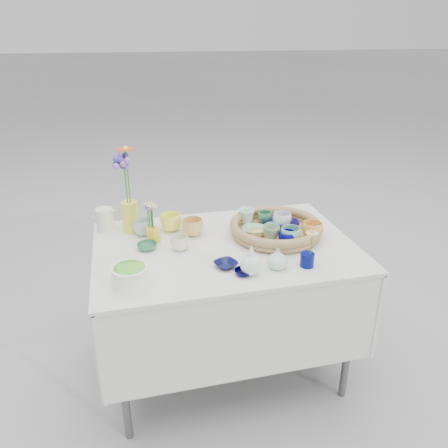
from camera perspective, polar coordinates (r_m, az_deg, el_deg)
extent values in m
plane|color=#9C9C9C|center=(2.58, 0.11, -18.16)|extent=(80.00, 80.00, 0.00)
imported|color=#0D066B|center=(2.33, 6.43, 0.27)|extent=(0.15, 0.15, 0.03)
imported|color=#0A0240|center=(2.31, 8.26, 0.00)|extent=(0.14, 0.14, 0.03)
imported|color=#F7AA44|center=(2.21, 11.46, -0.76)|extent=(0.10, 0.10, 0.08)
imported|color=#469872|center=(2.26, 7.02, -0.57)|extent=(0.14, 0.14, 0.03)
imported|color=#7CA47A|center=(2.14, 6.14, -1.23)|extent=(0.11, 0.11, 0.08)
imported|color=#7CC1A0|center=(2.22, 3.94, -0.83)|extent=(0.15, 0.15, 0.03)
imported|color=#BEFAE5|center=(2.33, 2.97, 1.06)|extent=(0.11, 0.11, 0.08)
imported|color=white|center=(2.30, 7.60, 0.53)|extent=(0.12, 0.12, 0.08)
imported|color=#7FAED4|center=(2.42, 7.12, 1.08)|extent=(0.12, 0.12, 0.02)
imported|color=#040671|center=(2.12, 8.23, -1.81)|extent=(0.09, 0.09, 0.07)
imported|color=#F5CD73|center=(2.20, 4.40, -1.18)|extent=(0.11, 0.11, 0.03)
imported|color=#78C3A3|center=(2.13, 8.67, -1.45)|extent=(0.12, 0.12, 0.08)
imported|color=#3F9954|center=(2.35, 5.34, 0.93)|extent=(0.10, 0.10, 0.06)
imported|color=#FCFF4F|center=(2.30, -6.94, 0.21)|extent=(0.12, 0.12, 0.09)
imported|color=tan|center=(2.23, -4.12, -0.41)|extent=(0.13, 0.13, 0.09)
imported|color=#2C7046|center=(2.13, -10.02, -2.90)|extent=(0.12, 0.12, 0.03)
imported|color=beige|center=(2.09, -5.81, -2.49)|extent=(0.09, 0.09, 0.07)
imported|color=#0B0E3D|center=(1.95, 0.25, -5.29)|extent=(0.13, 0.13, 0.02)
imported|color=#AACBC7|center=(2.27, -10.47, -0.40)|extent=(0.11, 0.11, 0.08)
imported|color=#010030|center=(1.89, 2.53, -6.32)|extent=(0.08, 0.08, 0.02)
imported|color=#ADE2C8|center=(1.93, 6.99, -4.47)|extent=(0.11, 0.11, 0.10)
cylinder|color=#010756|center=(1.98, 10.81, -4.61)|extent=(0.06, 0.06, 0.06)
cylinder|color=#EDE642|center=(2.31, -12.12, 0.97)|extent=(0.09, 0.09, 0.16)
cylinder|color=yellow|center=(2.19, -9.17, -1.41)|extent=(0.09, 0.09, 0.07)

